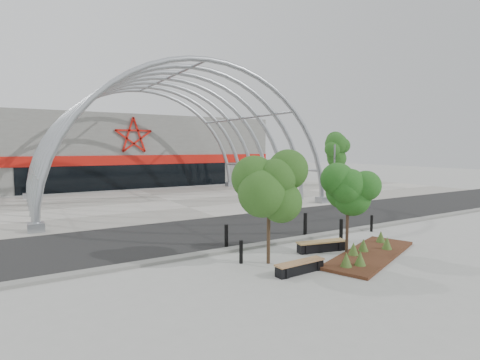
% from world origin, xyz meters
% --- Properties ---
extents(ground, '(140.00, 140.00, 0.00)m').
position_xyz_m(ground, '(0.00, 0.00, 0.00)').
color(ground, '#9A9A95').
rests_on(ground, ground).
extents(road, '(140.00, 7.00, 0.02)m').
position_xyz_m(road, '(0.00, 3.50, 0.01)').
color(road, black).
rests_on(road, ground).
extents(forecourt, '(60.00, 17.00, 0.04)m').
position_xyz_m(forecourt, '(0.00, 15.50, 0.02)').
color(forecourt, gray).
rests_on(forecourt, ground).
extents(kerb, '(60.00, 0.50, 0.12)m').
position_xyz_m(kerb, '(0.00, -0.25, 0.06)').
color(kerb, slate).
rests_on(kerb, ground).
extents(arena_building, '(34.00, 15.24, 8.00)m').
position_xyz_m(arena_building, '(0.00, 33.45, 3.99)').
color(arena_building, slate).
rests_on(arena_building, ground).
extents(vault_canopy, '(20.80, 15.80, 20.36)m').
position_xyz_m(vault_canopy, '(0.00, 15.50, 0.02)').
color(vault_canopy, '#9DA2A7').
rests_on(vault_canopy, ground).
extents(planting_bed, '(6.23, 3.89, 0.63)m').
position_xyz_m(planting_bed, '(1.47, -3.81, 0.15)').
color(planting_bed, '#371710').
rests_on(planting_bed, ground).
extents(signal_pole, '(0.13, 0.66, 4.67)m').
position_xyz_m(signal_pole, '(11.40, 8.14, 2.44)').
color(signal_pole, slate).
rests_on(signal_pole, ground).
extents(street_tree_0, '(1.86, 1.86, 4.23)m').
position_xyz_m(street_tree_0, '(-2.62, -2.49, 3.04)').
color(street_tree_0, '#332417').
rests_on(street_tree_0, ground).
extents(street_tree_1, '(1.54, 1.54, 3.64)m').
position_xyz_m(street_tree_1, '(0.82, -3.21, 2.62)').
color(street_tree_1, black).
rests_on(street_tree_1, ground).
extents(bench_0, '(2.03, 0.53, 0.42)m').
position_xyz_m(bench_0, '(-2.31, -3.97, 0.21)').
color(bench_0, black).
rests_on(bench_0, ground).
extents(bench_1, '(2.23, 0.92, 0.46)m').
position_xyz_m(bench_1, '(0.26, -2.30, 0.22)').
color(bench_1, black).
rests_on(bench_1, ground).
extents(bollard_0, '(0.16, 0.16, 1.02)m').
position_xyz_m(bollard_0, '(-2.88, 0.37, 0.51)').
color(bollard_0, black).
rests_on(bollard_0, ground).
extents(bollard_1, '(0.14, 0.14, 0.89)m').
position_xyz_m(bollard_1, '(-3.51, -1.95, 0.45)').
color(bollard_1, black).
rests_on(bollard_1, ground).
extents(bollard_2, '(0.18, 0.18, 1.14)m').
position_xyz_m(bollard_2, '(1.63, 0.32, 0.57)').
color(bollard_2, black).
rests_on(bollard_2, ground).
extents(bollard_3, '(0.17, 0.17, 1.06)m').
position_xyz_m(bollard_3, '(2.31, -1.45, 0.53)').
color(bollard_3, black).
rests_on(bollard_3, ground).
extents(bollard_4, '(0.14, 0.14, 0.88)m').
position_xyz_m(bollard_4, '(5.18, -0.84, 0.44)').
color(bollard_4, black).
rests_on(bollard_4, ground).
extents(bg_tree_1, '(2.70, 2.70, 5.91)m').
position_xyz_m(bg_tree_1, '(21.00, 18.00, 4.25)').
color(bg_tree_1, '#2F1F14').
rests_on(bg_tree_1, ground).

